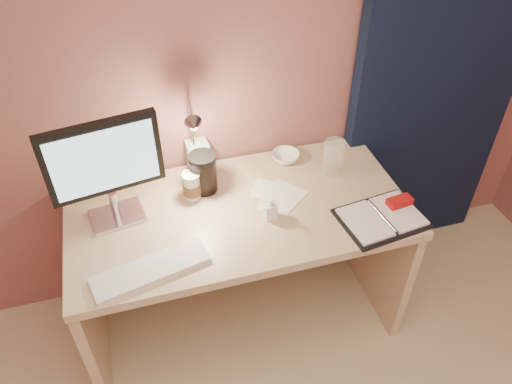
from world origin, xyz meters
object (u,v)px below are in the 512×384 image
object	(u,v)px
planner	(383,217)
product_box	(198,156)
coffee_cup	(192,186)
monitor	(104,164)
bowl	(286,157)
desk	(236,235)
lotion_bottle	(271,208)
clear_cup	(333,157)
desk_lamp	(198,140)
dark_jar	(204,174)
keyboard	(151,269)

from	to	relation	value
planner	product_box	size ratio (longest dim) A/B	2.48
product_box	coffee_cup	bearing A→B (deg)	-111.11
planner	monitor	bearing A→B (deg)	156.48
monitor	product_box	xyz separation A→B (m)	(0.38, 0.22, -0.20)
coffee_cup	bowl	distance (m)	0.48
desk	lotion_bottle	world-z (taller)	lotion_bottle
monitor	lotion_bottle	distance (m)	0.66
clear_cup	product_box	size ratio (longest dim) A/B	1.12
bowl	desk_lamp	xyz separation A→B (m)	(-0.41, -0.06, 0.22)
coffee_cup	dark_jar	distance (m)	0.07
desk	dark_jar	bearing A→B (deg)	140.16
planner	desk_lamp	world-z (taller)	desk_lamp
product_box	desk_lamp	bearing A→B (deg)	-96.55
desk	keyboard	bearing A→B (deg)	-141.94
bowl	desk_lamp	distance (m)	0.46
planner	clear_cup	bearing A→B (deg)	96.07
bowl	desk	bearing A→B (deg)	-147.10
desk	lotion_bottle	size ratio (longest dim) A/B	13.39
lotion_bottle	bowl	bearing A→B (deg)	62.30
planner	desk_lamp	size ratio (longest dim) A/B	0.95
planner	bowl	xyz separation A→B (m)	(-0.25, 0.48, 0.01)
lotion_bottle	desk_lamp	distance (m)	0.41
lotion_bottle	planner	bearing A→B (deg)	-17.55
desk_lamp	keyboard	bearing A→B (deg)	-118.07
desk	desk_lamp	size ratio (longest dim) A/B	3.71
coffee_cup	product_box	distance (m)	0.19
dark_jar	product_box	world-z (taller)	dark_jar
keyboard	lotion_bottle	xyz separation A→B (m)	(0.50, 0.15, 0.04)
dark_jar	desk_lamp	xyz separation A→B (m)	(-0.00, 0.03, 0.16)
coffee_cup	bowl	xyz separation A→B (m)	(0.46, 0.13, -0.04)
desk	desk_lamp	xyz separation A→B (m)	(-0.11, 0.13, 0.46)
keyboard	coffee_cup	xyz separation A→B (m)	(0.22, 0.36, 0.05)
monitor	coffee_cup	world-z (taller)	monitor
desk	coffee_cup	distance (m)	0.33
monitor	clear_cup	xyz separation A→B (m)	(0.95, 0.04, -0.19)
keyboard	dark_jar	distance (m)	0.49
bowl	product_box	distance (m)	0.40
coffee_cup	desk_lamp	xyz separation A→B (m)	(0.05, 0.07, 0.18)
keyboard	planner	bearing A→B (deg)	-11.88
planner	product_box	distance (m)	0.84
keyboard	dark_jar	size ratio (longest dim) A/B	2.68
planner	desk	bearing A→B (deg)	144.80
clear_cup	product_box	distance (m)	0.60
lotion_bottle	dark_jar	world-z (taller)	dark_jar
keyboard	lotion_bottle	size ratio (longest dim) A/B	4.09
lotion_bottle	clear_cup	bearing A→B (deg)	30.39
planner	desk_lamp	xyz separation A→B (m)	(-0.66, 0.42, 0.22)
monitor	dark_jar	distance (m)	0.43
bowl	clear_cup	bearing A→B (deg)	-38.49
coffee_cup	lotion_bottle	world-z (taller)	coffee_cup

